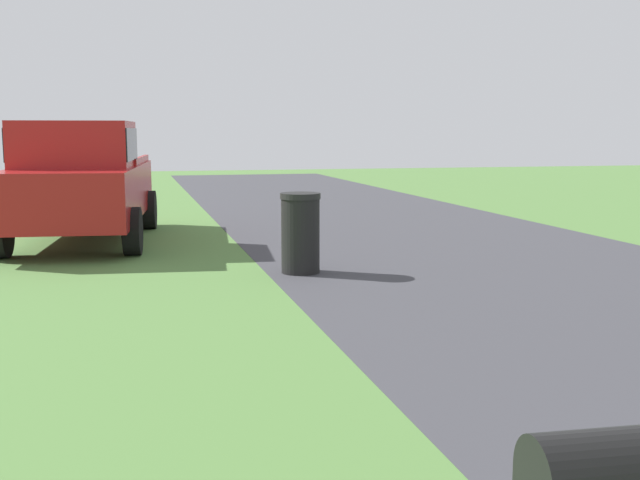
{
  "coord_description": "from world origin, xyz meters",
  "views": [
    {
      "loc": [
        1.93,
        1.0,
        1.92
      ],
      "look_at": [
        6.78,
        -0.22,
        1.2
      ],
      "focal_mm": 42.65,
      "sensor_mm": 36.0,
      "label": 1
    }
  ],
  "objects": [
    {
      "name": "trash_bin",
      "position": [
        11.93,
        -1.23,
        0.55
      ],
      "size": [
        0.55,
        0.55,
        1.1
      ],
      "color": "black",
      "rests_on": "ground"
    },
    {
      "name": "pickup_truck",
      "position": [
        15.61,
        1.81,
        1.1
      ],
      "size": [
        5.19,
        2.64,
        2.09
      ],
      "rotation": [
        0.0,
        0.0,
        3.04
      ],
      "color": "maroon",
      "rests_on": "ground"
    }
  ]
}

